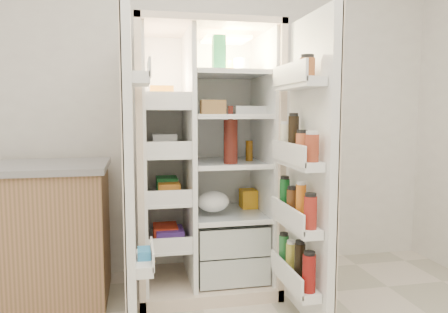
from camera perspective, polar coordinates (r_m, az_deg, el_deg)
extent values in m
cube|color=white|center=(3.28, -4.99, 8.12)|extent=(4.00, 0.02, 2.70)
cube|color=beige|center=(3.23, -3.50, 0.17)|extent=(0.92, 0.04, 1.80)
cube|color=beige|center=(2.87, -11.28, -0.68)|extent=(0.04, 0.70, 1.80)
cube|color=beige|center=(3.01, 5.73, -0.29)|extent=(0.04, 0.70, 1.80)
cube|color=beige|center=(2.94, -2.66, 16.82)|extent=(0.92, 0.70, 0.04)
cube|color=beige|center=(3.12, -2.49, -16.36)|extent=(0.92, 0.70, 0.08)
cube|color=white|center=(3.20, -3.43, 0.47)|extent=(0.84, 0.02, 1.68)
cube|color=white|center=(2.87, -10.69, -0.27)|extent=(0.02, 0.62, 1.68)
cube|color=white|center=(3.00, 5.19, 0.08)|extent=(0.02, 0.62, 1.68)
cube|color=white|center=(2.89, -4.73, -0.14)|extent=(0.03, 0.62, 1.68)
cube|color=silver|center=(3.08, 0.49, -13.80)|extent=(0.47, 0.52, 0.19)
cube|color=silver|center=(3.02, 0.49, -10.22)|extent=(0.47, 0.52, 0.19)
cube|color=#FFD18C|center=(3.01, 0.22, 15.42)|extent=(0.30, 0.30, 0.02)
cube|color=white|center=(2.99, -7.64, -11.13)|extent=(0.28, 0.58, 0.02)
cube|color=white|center=(2.92, -7.72, -5.49)|extent=(0.28, 0.58, 0.02)
cube|color=white|center=(2.87, -7.80, 0.39)|extent=(0.28, 0.58, 0.02)
cube|color=white|center=(2.86, -7.89, 6.39)|extent=(0.28, 0.58, 0.02)
cube|color=silver|center=(3.00, 0.41, -7.64)|extent=(0.49, 0.58, 0.01)
cube|color=silver|center=(2.94, 0.42, -0.80)|extent=(0.49, 0.58, 0.01)
cube|color=silver|center=(2.92, 0.42, 5.45)|extent=(0.49, 0.58, 0.02)
cube|color=silver|center=(2.93, 0.43, 10.94)|extent=(0.49, 0.58, 0.02)
cube|color=#EF3D21|center=(2.97, -7.65, -10.02)|extent=(0.16, 0.20, 0.10)
cube|color=#227F3D|center=(2.90, -7.74, -4.13)|extent=(0.14, 0.18, 0.12)
cube|color=white|center=(2.87, -7.82, 1.29)|extent=(0.20, 0.22, 0.07)
cube|color=orange|center=(2.86, -7.91, 7.99)|extent=(0.15, 0.16, 0.14)
cube|color=#5B339B|center=(2.97, -7.65, -10.12)|extent=(0.18, 0.20, 0.09)
cube|color=orange|center=(2.90, -7.74, -4.33)|extent=(0.14, 0.18, 0.10)
cube|color=white|center=(2.87, -7.82, 1.78)|extent=(0.16, 0.16, 0.12)
sphere|color=orange|center=(3.00, -1.60, -15.54)|extent=(0.07, 0.07, 0.07)
sphere|color=orange|center=(3.06, -0.01, -15.15)|extent=(0.07, 0.07, 0.07)
sphere|color=orange|center=(3.04, 2.06, -15.27)|extent=(0.07, 0.07, 0.07)
sphere|color=orange|center=(3.14, -1.13, -14.56)|extent=(0.07, 0.07, 0.07)
sphere|color=orange|center=(3.14, 0.79, -14.55)|extent=(0.07, 0.07, 0.07)
ellipsoid|color=#3E6E24|center=(3.03, 0.41, -9.85)|extent=(0.26, 0.24, 0.11)
cylinder|color=#4F1710|center=(2.80, 0.89, 2.00)|extent=(0.09, 0.09, 0.29)
cylinder|color=brown|center=(2.97, 3.40, 0.79)|extent=(0.05, 0.05, 0.14)
cube|color=#227C4D|center=(2.82, -0.70, 13.65)|extent=(0.08, 0.08, 0.23)
cylinder|color=white|center=(2.94, 2.36, 12.04)|extent=(0.11, 0.11, 0.10)
cylinder|color=#B27429|center=(2.96, 0.65, 11.93)|extent=(0.07, 0.07, 0.09)
cube|color=silver|center=(2.88, 3.76, 6.18)|extent=(0.24, 0.10, 0.06)
cube|color=#B68248|center=(2.84, -1.50, 6.60)|extent=(0.16, 0.09, 0.10)
ellipsoid|color=white|center=(2.88, -1.48, -6.64)|extent=(0.22, 0.20, 0.14)
cube|color=#FFAB1A|center=(3.14, 3.29, -5.66)|extent=(0.11, 0.13, 0.13)
cube|color=white|center=(2.32, -12.63, -2.25)|extent=(0.05, 0.40, 1.72)
cube|color=beige|center=(2.33, -13.25, -2.27)|extent=(0.01, 0.40, 1.72)
cube|color=white|center=(2.45, -10.67, -13.89)|extent=(0.09, 0.32, 0.06)
cube|color=white|center=(2.31, -11.16, 10.17)|extent=(0.09, 0.32, 0.06)
cube|color=#338CCC|center=(2.44, -10.68, -13.23)|extent=(0.07, 0.12, 0.10)
cube|color=white|center=(2.43, 11.61, -1.87)|extent=(0.05, 0.58, 1.72)
cube|color=beige|center=(2.44, 12.15, -1.85)|extent=(0.01, 0.58, 1.72)
cube|color=white|center=(2.57, 9.48, -16.23)|extent=(0.11, 0.50, 0.05)
cube|color=white|center=(2.46, 9.62, -8.88)|extent=(0.11, 0.50, 0.05)
cube|color=white|center=(2.39, 9.77, -0.75)|extent=(0.11, 0.50, 0.05)
cube|color=white|center=(2.38, 9.96, 9.57)|extent=(0.11, 0.50, 0.05)
cylinder|color=maroon|center=(2.35, 11.36, -15.15)|extent=(0.07, 0.07, 0.20)
cylinder|color=black|center=(2.46, 10.15, -13.90)|extent=(0.06, 0.06, 0.22)
cylinder|color=gold|center=(2.58, 9.03, -13.39)|extent=(0.06, 0.06, 0.18)
cylinder|color=#267336|center=(2.69, 8.03, -12.42)|extent=(0.06, 0.06, 0.19)
cylinder|color=maroon|center=(2.25, 11.54, -7.41)|extent=(0.07, 0.07, 0.17)
cylinder|color=orange|center=(2.37, 10.30, -6.25)|extent=(0.06, 0.06, 0.21)
cylinder|color=#573115|center=(2.49, 9.16, -6.20)|extent=(0.07, 0.07, 0.16)
cylinder|color=#145A22|center=(2.60, 8.15, -5.19)|extent=(0.06, 0.06, 0.20)
cylinder|color=maroon|center=(2.20, 11.72, 1.11)|extent=(0.07, 0.07, 0.14)
cylinder|color=#C35C32|center=(2.32, 10.44, 1.38)|extent=(0.07, 0.07, 0.14)
cylinder|color=black|center=(2.44, 9.31, 2.68)|extent=(0.06, 0.06, 0.23)
cylinder|color=#F7EECB|center=(2.56, 8.26, 2.29)|extent=(0.06, 0.06, 0.18)
cylinder|color=brown|center=(2.28, 11.13, 11.61)|extent=(0.08, 0.08, 0.10)
cube|color=#9F704F|center=(3.06, -26.98, -9.78)|extent=(1.20, 0.62, 0.86)
cube|color=gray|center=(2.97, -27.40, -1.36)|extent=(1.24, 0.66, 0.04)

